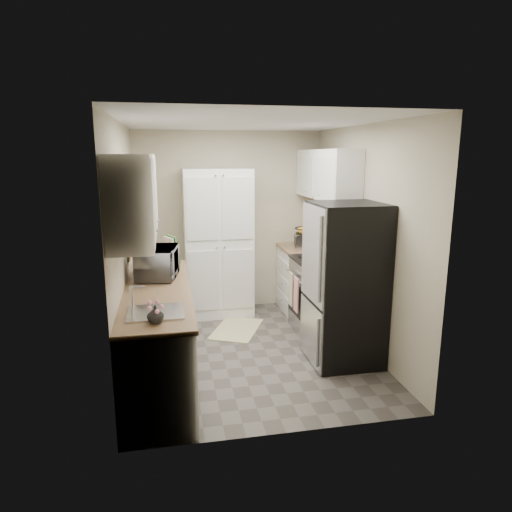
{
  "coord_description": "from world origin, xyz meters",
  "views": [
    {
      "loc": [
        -0.87,
        -4.74,
        2.17
      ],
      "look_at": [
        0.09,
        0.15,
        1.07
      ],
      "focal_mm": 32.0,
      "sensor_mm": 36.0,
      "label": 1
    }
  ],
  "objects": [
    {
      "name": "base_cabinet_right",
      "position": [
        0.99,
        1.19,
        0.44
      ],
      "size": [
        0.6,
        0.8,
        0.88
      ],
      "primitive_type": "cube",
      "color": "white",
      "rests_on": "ground"
    },
    {
      "name": "cutting_board",
      "position": [
        -0.81,
        0.68,
        1.08
      ],
      "size": [
        0.13,
        0.24,
        0.32
      ],
      "primitive_type": "cube",
      "rotation": [
        0.0,
        0.0,
        0.43
      ],
      "color": "#417D36",
      "rests_on": "countertop_left"
    },
    {
      "name": "room_shell",
      "position": [
        -0.02,
        -0.01,
        1.63
      ],
      "size": [
        2.64,
        3.24,
        2.52
      ],
      "color": "#B6AC93",
      "rests_on": "ground"
    },
    {
      "name": "electric_range",
      "position": [
        0.97,
        0.39,
        0.48
      ],
      "size": [
        0.71,
        0.78,
        1.13
      ],
      "color": "#B7B7BC",
      "rests_on": "ground"
    },
    {
      "name": "toaster_oven",
      "position": [
        0.98,
        1.16,
        1.02
      ],
      "size": [
        0.33,
        0.39,
        0.2
      ],
      "primitive_type": "cube",
      "rotation": [
        0.0,
        0.0,
        -0.19
      ],
      "color": "#B3B3B8",
      "rests_on": "countertop_right"
    },
    {
      "name": "flower_vase",
      "position": [
        -0.99,
        -1.37,
        0.99
      ],
      "size": [
        0.13,
        0.13,
        0.13
      ],
      "primitive_type": "imported",
      "rotation": [
        0.0,
        0.0,
        -0.01
      ],
      "color": "silver",
      "rests_on": "countertop_left"
    },
    {
      "name": "base_cabinet_left",
      "position": [
        -0.99,
        -0.43,
        0.44
      ],
      "size": [
        0.6,
        2.3,
        0.88
      ],
      "primitive_type": "cube",
      "color": "white",
      "rests_on": "ground"
    },
    {
      "name": "microwave",
      "position": [
        -0.98,
        -0.01,
        1.08
      ],
      "size": [
        0.47,
        0.62,
        0.31
      ],
      "primitive_type": "imported",
      "rotation": [
        0.0,
        0.0,
        1.42
      ],
      "color": "#A2A3A6",
      "rests_on": "countertop_left"
    },
    {
      "name": "countertop_left",
      "position": [
        -0.99,
        -0.43,
        0.9
      ],
      "size": [
        0.63,
        2.33,
        0.04
      ],
      "primitive_type": "cube",
      "color": "#846647",
      "rests_on": "base_cabinet_left"
    },
    {
      "name": "fruit_basket",
      "position": [
        0.98,
        1.16,
        1.18
      ],
      "size": [
        0.29,
        0.29,
        0.12
      ],
      "primitive_type": null,
      "rotation": [
        0.0,
        0.0,
        0.0
      ],
      "color": "#FCAD23",
      "rests_on": "toaster_oven"
    },
    {
      "name": "kitchen_mat",
      "position": [
        -0.05,
        0.66,
        0.01
      ],
      "size": [
        0.81,
        0.96,
        0.01
      ],
      "primitive_type": "cube",
      "rotation": [
        0.0,
        0.0,
        -0.43
      ],
      "color": "beige",
      "rests_on": "ground"
    },
    {
      "name": "wine_bottle",
      "position": [
        -1.14,
        0.46,
        1.08
      ],
      "size": [
        0.08,
        0.08,
        0.33
      ],
      "primitive_type": "cylinder",
      "color": "black",
      "rests_on": "countertop_left"
    },
    {
      "name": "countertop_right",
      "position": [
        0.99,
        1.19,
        0.9
      ],
      "size": [
        0.63,
        0.83,
        0.04
      ],
      "primitive_type": "cube",
      "color": "#846647",
      "rests_on": "base_cabinet_right"
    },
    {
      "name": "refrigerator",
      "position": [
        0.94,
        -0.41,
        0.85
      ],
      "size": [
        0.7,
        0.72,
        1.7
      ],
      "primitive_type": "cube",
      "color": "#B7B7BC",
      "rests_on": "ground"
    },
    {
      "name": "ground",
      "position": [
        0.0,
        0.0,
        0.0
      ],
      "size": [
        3.2,
        3.2,
        0.0
      ],
      "primitive_type": "plane",
      "color": "#56514C",
      "rests_on": "ground"
    },
    {
      "name": "pantry_cabinet",
      "position": [
        -0.2,
        1.32,
        1.0
      ],
      "size": [
        0.9,
        0.55,
        2.0
      ],
      "primitive_type": "cube",
      "color": "white",
      "rests_on": "ground"
    }
  ]
}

